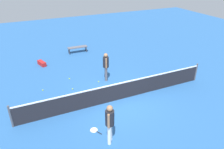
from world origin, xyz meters
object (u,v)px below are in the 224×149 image
(player_far_side, at_px, (110,121))
(tennis_ball_midcourt, at_px, (69,79))
(courtside_bench, at_px, (77,48))
(equipment_bag, at_px, (42,63))
(tennis_racket_far_player, at_px, (94,130))
(tennis_ball_near_player, at_px, (73,89))
(tennis_ball_baseline, at_px, (43,90))
(tennis_ball_by_net, at_px, (99,82))
(player_near_side, at_px, (106,65))
(tennis_racket_near_player, at_px, (123,84))

(player_far_side, relative_size, tennis_ball_midcourt, 25.76)
(courtside_bench, bearing_deg, equipment_bag, 23.02)
(player_far_side, relative_size, tennis_racket_far_player, 2.87)
(tennis_ball_near_player, relative_size, tennis_ball_baseline, 1.00)
(tennis_ball_midcourt, bearing_deg, tennis_ball_near_player, 83.51)
(tennis_ball_by_net, bearing_deg, tennis_ball_midcourt, -36.07)
(tennis_racket_far_player, bearing_deg, tennis_ball_near_player, -90.69)
(tennis_racket_far_player, distance_m, equipment_bag, 7.69)
(courtside_bench, relative_size, equipment_bag, 1.78)
(player_near_side, height_order, courtside_bench, player_near_side)
(player_near_side, bearing_deg, tennis_racket_far_player, 60.72)
(player_far_side, relative_size, tennis_ball_by_net, 25.76)
(tennis_racket_near_player, bearing_deg, tennis_ball_baseline, -14.49)
(tennis_ball_baseline, xyz_separation_m, equipment_bag, (-0.45, -3.47, 0.11))
(tennis_ball_near_player, bearing_deg, tennis_racket_far_player, 89.31)
(player_near_side, relative_size, tennis_racket_near_player, 2.80)
(player_far_side, relative_size, tennis_racket_near_player, 2.80)
(tennis_racket_far_player, xyz_separation_m, tennis_ball_near_player, (-0.04, -3.60, 0.02))
(tennis_racket_near_player, xyz_separation_m, courtside_bench, (0.97, -5.82, 0.40))
(tennis_ball_midcourt, bearing_deg, tennis_ball_by_net, 143.93)
(tennis_racket_far_player, distance_m, tennis_ball_near_player, 3.60)
(tennis_racket_near_player, height_order, tennis_ball_midcourt, tennis_ball_midcourt)
(tennis_racket_near_player, bearing_deg, equipment_bag, -49.84)
(tennis_ball_by_net, distance_m, tennis_ball_midcourt, 1.81)
(tennis_racket_far_player, height_order, tennis_ball_near_player, tennis_ball_near_player)
(player_far_side, height_order, tennis_ball_near_player, player_far_side)
(player_near_side, distance_m, tennis_ball_baseline, 3.77)
(player_near_side, xyz_separation_m, tennis_ball_by_net, (0.51, 0.07, -0.98))
(player_far_side, height_order, courtside_bench, player_far_side)
(tennis_racket_near_player, xyz_separation_m, tennis_ball_near_player, (2.80, -0.57, 0.02))
(tennis_racket_far_player, bearing_deg, tennis_ball_baseline, -70.41)
(tennis_ball_near_player, relative_size, courtside_bench, 0.04)
(equipment_bag, bearing_deg, courtside_bench, -156.98)
(player_near_side, bearing_deg, tennis_ball_near_player, 6.74)
(tennis_ball_baseline, bearing_deg, player_far_side, 109.96)
(tennis_ball_baseline, bearing_deg, tennis_racket_far_player, 109.59)
(player_near_side, distance_m, tennis_racket_near_player, 1.46)
(player_far_side, distance_m, tennis_racket_far_player, 1.34)
(tennis_racket_near_player, relative_size, tennis_racket_far_player, 1.02)
(player_far_side, bearing_deg, tennis_ball_midcourt, -88.49)
(player_near_side, distance_m, tennis_ball_midcourt, 2.41)
(tennis_ball_baseline, relative_size, equipment_bag, 0.08)
(player_far_side, height_order, equipment_bag, player_far_side)
(tennis_ball_near_player, xyz_separation_m, tennis_ball_by_net, (-1.61, -0.18, 0.00))
(player_near_side, height_order, tennis_racket_near_player, player_near_side)
(tennis_ball_midcourt, distance_m, tennis_ball_baseline, 1.80)
(tennis_racket_near_player, height_order, courtside_bench, courtside_bench)
(player_near_side, relative_size, player_far_side, 1.00)
(tennis_ball_near_player, bearing_deg, tennis_racket_near_player, 168.54)
(player_far_side, xyz_separation_m, tennis_ball_by_net, (-1.32, -4.61, -0.98))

